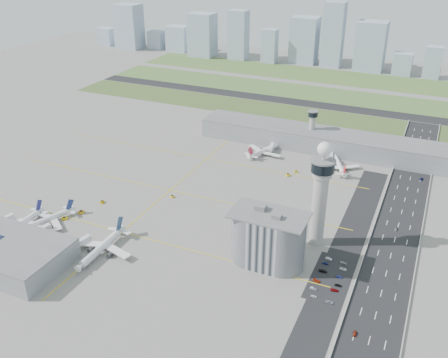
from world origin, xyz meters
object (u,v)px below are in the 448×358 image
at_px(jet_bridge_near_2, 71,250).
at_px(tug_5, 296,171).
at_px(car_lot_9, 339,277).
at_px(airplane_far_a, 265,147).
at_px(jet_bridge_far_0, 273,145).
at_px(car_hw_0, 355,334).
at_px(airplane_near_b, 47,216).
at_px(car_lot_11, 344,263).
at_px(tug_4, 288,175).
at_px(secondary_tower, 312,126).
at_px(car_lot_0, 314,296).
at_px(tug_1, 65,218).
at_px(car_lot_1, 314,288).
at_px(admin_building, 268,239).
at_px(airplane_near_a, 21,220).
at_px(tug_2, 102,202).
at_px(jet_bridge_far_1, 331,155).
at_px(car_hw_2, 421,179).
at_px(airplane_near_c, 100,244).
at_px(car_hw_4, 410,148).
at_px(car_lot_8, 338,285).
at_px(car_lot_3, 323,271).
at_px(control_tower, 321,190).
at_px(car_lot_7, 335,290).
at_px(tug_3, 172,196).
at_px(car_lot_4, 325,263).
at_px(airplane_far_b, 340,163).
at_px(jet_bridge_near_1, 31,238).
at_px(tug_0, 81,212).
at_px(car_lot_5, 329,259).
at_px(car_lot_10, 343,269).
at_px(car_hw_1, 396,229).
at_px(car_lot_2, 317,281).

xyz_separation_m(jet_bridge_near_2, tug_5, (86.77, 156.02, -2.04)).
bearing_deg(car_lot_9, airplane_far_a, 37.00).
relative_size(jet_bridge_far_0, car_hw_0, 3.78).
distance_m(airplane_near_b, car_lot_11, 183.89).
xyz_separation_m(tug_4, car_hw_0, (78.34, -145.61, -0.32)).
height_order(secondary_tower, car_lot_0, secondary_tower).
xyz_separation_m(airplane_far_a, tug_1, (-81.73, -151.66, -4.62)).
bearing_deg(car_lot_1, admin_building, 65.12).
xyz_separation_m(airplane_near_a, tug_2, (26.84, 45.83, -4.42)).
relative_size(jet_bridge_far_1, tug_4, 4.30).
bearing_deg(car_hw_2, car_lot_9, -94.71).
xyz_separation_m(airplane_near_c, jet_bridge_far_1, (89.86, 185.68, -3.54)).
bearing_deg(car_hw_4, airplane_far_a, -152.46).
bearing_deg(car_lot_8, admin_building, 79.44).
distance_m(car_lot_1, car_hw_2, 161.38).
bearing_deg(jet_bridge_far_1, airplane_near_c, -35.82).
relative_size(tug_1, car_lot_3, 0.73).
bearing_deg(car_hw_0, control_tower, 114.84).
xyz_separation_m(car_lot_1, car_lot_7, (10.26, 3.13, -0.01)).
bearing_deg(jet_bridge_far_0, car_lot_1, 15.68).
bearing_deg(jet_bridge_far_0, airplane_near_c, -22.12).
height_order(control_tower, jet_bridge_far_0, control_tower).
xyz_separation_m(jet_bridge_far_1, tug_5, (-18.23, -36.98, -2.04)).
xyz_separation_m(jet_bridge_near_2, tug_2, (-20.29, 56.03, -1.97)).
relative_size(tug_3, car_lot_11, 0.73).
bearing_deg(car_hw_4, car_lot_4, -98.68).
height_order(airplane_far_b, tug_2, airplane_far_b).
xyz_separation_m(jet_bridge_far_0, tug_2, (-75.29, -136.97, -1.97)).
bearing_deg(airplane_near_c, car_lot_11, 108.65).
bearing_deg(airplane_near_b, car_lot_8, 114.51).
xyz_separation_m(tug_3, tug_5, (67.36, 73.39, -0.01)).
distance_m(airplane_near_c, tug_1, 49.40).
xyz_separation_m(jet_bridge_near_1, car_hw_4, (191.61, 239.02, -2.29)).
relative_size(admin_building, car_lot_7, 10.13).
bearing_deg(airplane_far_b, tug_0, 110.11).
relative_size(car_lot_5, car_lot_11, 0.97).
distance_m(car_lot_5, car_lot_10, 11.21).
height_order(car_lot_1, car_lot_10, car_lot_1).
bearing_deg(car_lot_4, car_lot_0, 175.32).
relative_size(airplane_near_a, car_lot_7, 9.12).
xyz_separation_m(jet_bridge_far_1, car_hw_2, (70.70, -10.88, -2.27)).
bearing_deg(tug_4, car_lot_8, -98.15).
xyz_separation_m(secondary_tower, tug_4, (-0.17, -63.27, -17.86)).
height_order(airplane_far_a, car_hw_1, airplane_far_a).
relative_size(control_tower, tug_5, 23.09).
bearing_deg(car_lot_0, tug_3, 52.91).
bearing_deg(car_hw_0, jet_bridge_far_0, 115.52).
relative_size(jet_bridge_far_0, tug_1, 4.34).
bearing_deg(car_lot_11, car_lot_2, 160.44).
xyz_separation_m(car_lot_1, car_lot_4, (0.30, 24.06, -0.03)).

